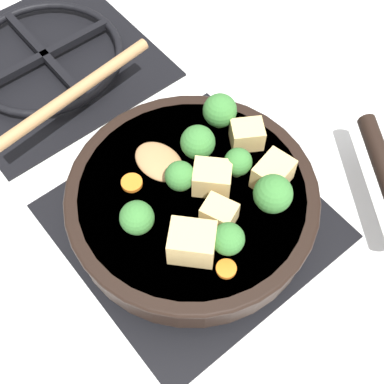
{
  "coord_description": "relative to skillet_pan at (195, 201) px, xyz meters",
  "views": [
    {
      "loc": [
        -0.21,
        -0.25,
        0.61
      ],
      "look_at": [
        0.0,
        0.0,
        0.08
      ],
      "focal_mm": 50.0,
      "sensor_mm": 36.0,
      "label": 1
    }
  ],
  "objects": [
    {
      "name": "broccoli_floret_center_top",
      "position": [
        0.04,
        0.04,
        0.05
      ],
      "size": [
        0.04,
        0.04,
        0.05
      ],
      "color": "#709956",
      "rests_on": "skillet_pan"
    },
    {
      "name": "front_burner_grate",
      "position": [
        -0.0,
        0.0,
        -0.04
      ],
      "size": [
        0.31,
        0.31,
        0.03
      ],
      "color": "black",
      "rests_on": "ground_plane"
    },
    {
      "name": "broccoli_floret_west_rim",
      "position": [
        0.06,
        -0.07,
        0.05
      ],
      "size": [
        0.04,
        0.04,
        0.05
      ],
      "color": "#709956",
      "rests_on": "skillet_pan"
    },
    {
      "name": "broccoli_floret_mid_floret",
      "position": [
        0.06,
        -0.01,
        0.04
      ],
      "size": [
        0.03,
        0.03,
        0.04
      ],
      "color": "#709956",
      "rests_on": "skillet_pan"
    },
    {
      "name": "rear_burner_grate",
      "position": [
        -0.0,
        0.36,
        -0.04
      ],
      "size": [
        0.31,
        0.31,
        0.03
      ],
      "color": "black",
      "rests_on": "ground_plane"
    },
    {
      "name": "carrot_slice_near_center",
      "position": [
        -0.05,
        0.06,
        0.02
      ],
      "size": [
        0.03,
        0.03,
        0.01
      ],
      "primitive_type": "cylinder",
      "color": "orange",
      "rests_on": "skillet_pan"
    },
    {
      "name": "tofu_cube_west_chunk",
      "position": [
        0.02,
        -0.01,
        0.04
      ],
      "size": [
        0.06,
        0.06,
        0.04
      ],
      "primitive_type": "cube",
      "rotation": [
        0.0,
        0.0,
        2.34
      ],
      "color": "#DBB770",
      "rests_on": "skillet_pan"
    },
    {
      "name": "broccoli_floret_north_edge",
      "position": [
        -0.02,
        -0.08,
        0.05
      ],
      "size": [
        0.04,
        0.04,
        0.04
      ],
      "color": "#709956",
      "rests_on": "skillet_pan"
    },
    {
      "name": "skillet_pan",
      "position": [
        0.0,
        0.0,
        0.0
      ],
      "size": [
        0.42,
        0.37,
        0.05
      ],
      "color": "black",
      "rests_on": "front_burner_grate"
    },
    {
      "name": "tofu_cube_back_piece",
      "position": [
        0.1,
        0.02,
        0.04
      ],
      "size": [
        0.05,
        0.05,
        0.03
      ],
      "primitive_type": "cube",
      "rotation": [
        0.0,
        0.0,
        5.73
      ],
      "color": "#DBB770",
      "rests_on": "skillet_pan"
    },
    {
      "name": "ground_plane",
      "position": [
        -0.0,
        0.0,
        -0.05
      ],
      "size": [
        2.4,
        2.4,
        0.0
      ],
      "primitive_type": "plane",
      "color": "silver"
    },
    {
      "name": "tofu_cube_east_chunk",
      "position": [
        -0.01,
        -0.05,
        0.04
      ],
      "size": [
        0.04,
        0.05,
        0.03
      ],
      "primitive_type": "cube",
      "rotation": [
        0.0,
        0.0,
        5.09
      ],
      "color": "#DBB770",
      "rests_on": "skillet_pan"
    },
    {
      "name": "tofu_cube_center_large",
      "position": [
        -0.05,
        -0.06,
        0.04
      ],
      "size": [
        0.06,
        0.06,
        0.04
      ],
      "primitive_type": "cube",
      "rotation": [
        0.0,
        0.0,
        5.47
      ],
      "color": "#DBB770",
      "rests_on": "skillet_pan"
    },
    {
      "name": "wooden_spoon",
      "position": [
        -0.02,
        0.15,
        0.03
      ],
      "size": [
        0.25,
        0.22,
        0.02
      ],
      "color": "#A87A4C",
      "rests_on": "skillet_pan"
    },
    {
      "name": "carrot_slice_orange_thin",
      "position": [
        -0.04,
        -0.1,
        0.02
      ],
      "size": [
        0.02,
        0.02,
        0.01
      ],
      "primitive_type": "cylinder",
      "color": "orange",
      "rests_on": "skillet_pan"
    },
    {
      "name": "broccoli_floret_south_cluster",
      "position": [
        -0.01,
        0.02,
        0.05
      ],
      "size": [
        0.04,
        0.04,
        0.04
      ],
      "color": "#709956",
      "rests_on": "skillet_pan"
    },
    {
      "name": "tofu_cube_near_handle",
      "position": [
        0.08,
        -0.05,
        0.04
      ],
      "size": [
        0.05,
        0.04,
        0.04
      ],
      "primitive_type": "cube",
      "rotation": [
        0.0,
        0.0,
        3.35
      ],
      "color": "#DBB770",
      "rests_on": "skillet_pan"
    },
    {
      "name": "broccoli_floret_east_rim",
      "position": [
        0.09,
        0.06,
        0.05
      ],
      "size": [
        0.04,
        0.04,
        0.05
      ],
      "color": "#709956",
      "rests_on": "skillet_pan"
    },
    {
      "name": "broccoli_floret_near_spoon",
      "position": [
        -0.08,
        0.0,
        0.05
      ],
      "size": [
        0.04,
        0.04,
        0.05
      ],
      "color": "#709956",
      "rests_on": "skillet_pan"
    }
  ]
}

